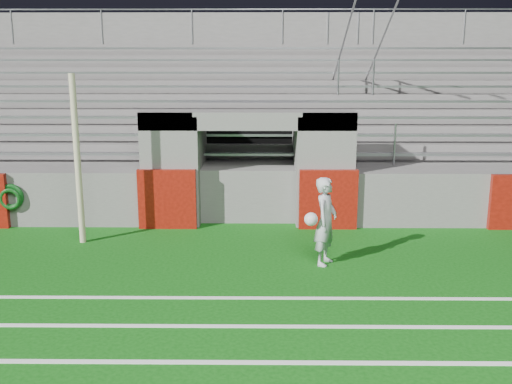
{
  "coord_description": "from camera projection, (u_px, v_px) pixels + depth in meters",
  "views": [
    {
      "loc": [
        0.31,
        -9.44,
        3.63
      ],
      "look_at": [
        0.2,
        1.8,
        1.1
      ],
      "focal_mm": 40.0,
      "sensor_mm": 36.0,
      "label": 1
    }
  ],
  "objects": [
    {
      "name": "ground",
      "position": [
        244.0,
        275.0,
        10.01
      ],
      "size": [
        90.0,
        90.0,
        0.0
      ],
      "primitive_type": "plane",
      "color": "#0C4A0C",
      "rests_on": "ground"
    },
    {
      "name": "field_post",
      "position": [
        77.0,
        160.0,
        11.51
      ],
      "size": [
        0.13,
        0.13,
        3.45
      ],
      "primitive_type": "cylinder",
      "color": "#C6B993",
      "rests_on": "ground"
    },
    {
      "name": "stadium_structure",
      "position": [
        251.0,
        135.0,
        17.45
      ],
      "size": [
        26.0,
        8.48,
        5.42
      ],
      "color": "#5E5B59",
      "rests_on": "ground"
    },
    {
      "name": "goalkeeper_with_ball",
      "position": [
        325.0,
        221.0,
        10.41
      ],
      "size": [
        0.71,
        0.7,
        1.63
      ],
      "color": "#AAB0B4",
      "rests_on": "ground"
    },
    {
      "name": "hose_coil",
      "position": [
        11.0,
        197.0,
        12.76
      ],
      "size": [
        0.58,
        0.15,
        0.59
      ],
      "color": "#0D4213",
      "rests_on": "ground"
    }
  ]
}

